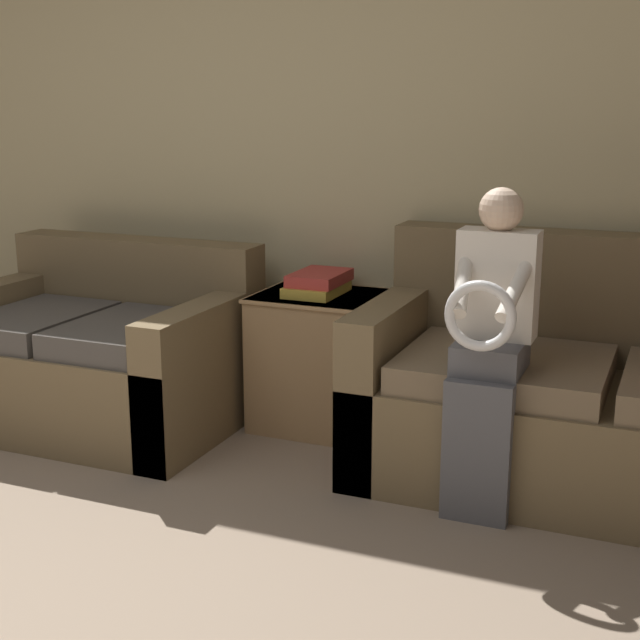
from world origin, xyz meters
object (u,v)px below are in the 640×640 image
Objects in this scene: couch_main at (617,405)px; child_left_seated at (490,339)px; couch_side at (101,358)px; side_shelf at (320,359)px; book_stack at (318,283)px.

couch_main is 0.66m from child_left_seated.
side_shelf is at bearing 19.17° from couch_side.
couch_side is 1.09m from book_stack.
side_shelf is (0.97, 0.34, 0.02)m from couch_side.
child_left_seated is at bearing -6.60° from couch_side.
couch_side is 3.94× the size of book_stack.
child_left_seated is at bearing -137.71° from couch_main.
side_shelf is at bearing 172.87° from couch_main.
side_shelf is (-0.90, 0.55, -0.33)m from child_left_seated.
couch_side is 1.11× the size of child_left_seated.
couch_main is 1.34m from side_shelf.
couch_side is at bearing -160.32° from book_stack.
couch_main is 2.30m from couch_side.
couch_side is at bearing -175.71° from couch_main.
side_shelf is 1.89× the size of book_stack.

